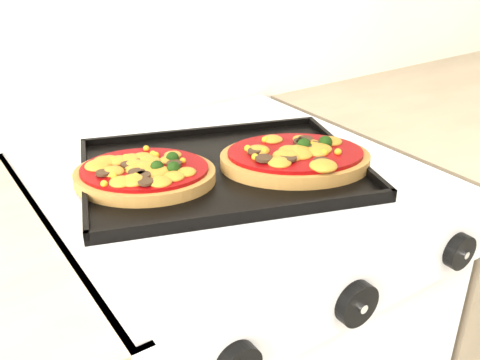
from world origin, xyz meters
TOP-DOWN VIEW (x-y plane):
  - control_panel at (-0.03, 1.39)m, footprint 0.60×0.02m
  - knob_center at (-0.04, 1.37)m, footprint 0.06×0.02m
  - knob_right at (0.17, 1.37)m, footprint 0.05×0.02m
  - baking_tray at (-0.04, 1.68)m, footprint 0.53×0.45m
  - pizza_left at (-0.17, 1.71)m, footprint 0.28×0.26m
  - pizza_right at (0.06, 1.62)m, footprint 0.30×0.28m

SIDE VIEW (x-z plane):
  - control_panel at x=-0.03m, z-range 0.81..0.90m
  - knob_center at x=-0.04m, z-range 0.82..0.89m
  - knob_right at x=0.17m, z-range 0.83..0.88m
  - baking_tray at x=-0.04m, z-range 0.91..0.93m
  - pizza_left at x=-0.17m, z-range 0.92..0.95m
  - pizza_right at x=0.06m, z-range 0.92..0.96m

